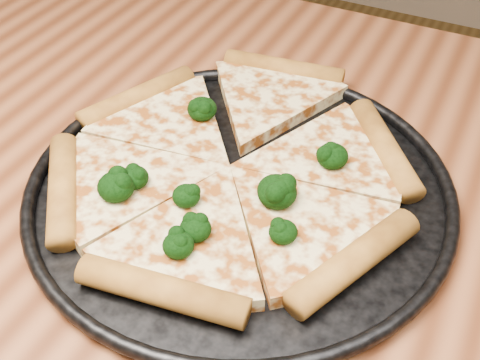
% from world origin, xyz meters
% --- Properties ---
extents(dining_table, '(1.20, 0.90, 0.75)m').
position_xyz_m(dining_table, '(0.00, 0.00, 0.66)').
color(dining_table, brown).
rests_on(dining_table, ground).
extents(pizza_pan, '(0.39, 0.39, 0.02)m').
position_xyz_m(pizza_pan, '(0.10, 0.06, 0.76)').
color(pizza_pan, black).
rests_on(pizza_pan, dining_table).
extents(pizza, '(0.35, 0.37, 0.03)m').
position_xyz_m(pizza, '(0.09, 0.08, 0.77)').
color(pizza, '#FFE59C').
rests_on(pizza, pizza_pan).
extents(broccoli_florets, '(0.18, 0.19, 0.03)m').
position_xyz_m(broccoli_florets, '(0.10, 0.04, 0.78)').
color(broccoli_florets, black).
rests_on(broccoli_florets, pizza).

